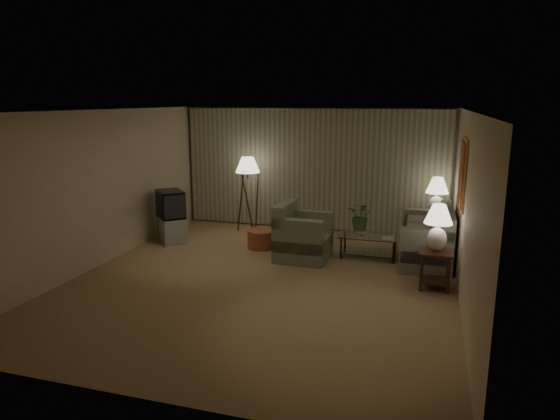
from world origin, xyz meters
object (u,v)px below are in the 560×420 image
object	(u,v)px
floor_lamp	(248,192)
ottoman	(261,239)
tv_cabinet	(172,229)
coffee_table	(368,243)
crt_tv	(170,204)
vase	(361,231)
side_table_near	(435,263)
side_table_far	(435,225)
armchair	(303,237)
sofa	(426,240)
table_lamp_far	(437,193)
table_lamp_near	(438,224)

from	to	relation	value
floor_lamp	ottoman	world-z (taller)	floor_lamp
floor_lamp	tv_cabinet	bearing A→B (deg)	-134.06
coffee_table	crt_tv	xyz separation A→B (m)	(-4.03, -0.05, 0.50)
tv_cabinet	vase	bearing A→B (deg)	47.44
side_table_near	side_table_far	world-z (taller)	same
armchair	side_table_near	size ratio (longest dim) A/B	1.67
crt_tv	ottoman	xyz separation A→B (m)	(1.93, 0.06, -0.60)
sofa	ottoman	distance (m)	3.12
tv_cabinet	floor_lamp	size ratio (longest dim) A/B	0.52
table_lamp_far	vase	distance (m)	1.90
table_lamp_near	vase	xyz separation A→B (m)	(-1.32, 1.25, -0.55)
side_table_far	floor_lamp	xyz separation A→B (m)	(-3.98, -0.03, 0.46)
sofa	floor_lamp	distance (m)	4.02
crt_tv	vase	xyz separation A→B (m)	(3.88, 0.05, -0.29)
side_table_far	table_lamp_near	distance (m)	2.58
table_lamp_far	coffee_table	world-z (taller)	table_lamp_far
ottoman	coffee_table	bearing A→B (deg)	-0.33
side_table_far	coffee_table	distance (m)	1.72
side_table_near	coffee_table	xyz separation A→B (m)	(-1.17, 1.25, -0.13)
table_lamp_near	coffee_table	distance (m)	1.87
table_lamp_near	crt_tv	distance (m)	5.34
table_lamp_near	floor_lamp	distance (m)	4.68
armchair	table_lamp_near	xyz separation A→B (m)	(2.31, -0.86, 0.63)
side_table_far	ottoman	world-z (taller)	side_table_far
side_table_far	coffee_table	xyz separation A→B (m)	(-1.17, -1.25, -0.12)
side_table_far	crt_tv	size ratio (longest dim) A/B	0.76
coffee_table	table_lamp_far	bearing A→B (deg)	46.98
table_lamp_far	vase	xyz separation A→B (m)	(-1.32, -1.25, -0.57)
coffee_table	side_table_far	bearing A→B (deg)	46.98
ottoman	vase	world-z (taller)	vase
side_table_near	ottoman	bearing A→B (deg)	158.87
armchair	ottoman	distance (m)	1.06
floor_lamp	ottoman	xyz separation A→B (m)	(0.71, -1.21, -0.68)
table_lamp_far	ottoman	size ratio (longest dim) A/B	1.44
crt_tv	floor_lamp	size ratio (longest dim) A/B	0.48
sofa	side_table_far	distance (m)	1.16
sofa	table_lamp_near	bearing A→B (deg)	5.60
tv_cabinet	side_table_near	bearing A→B (deg)	33.72
tv_cabinet	ottoman	distance (m)	1.94
tv_cabinet	sofa	bearing A→B (deg)	48.41
side_table_far	tv_cabinet	distance (m)	5.36
armchair	table_lamp_near	bearing A→B (deg)	-109.14
coffee_table	tv_cabinet	bearing A→B (deg)	-179.36
table_lamp_near	tv_cabinet	world-z (taller)	table_lamp_near
sofa	ottoman	world-z (taller)	sofa
sofa	ottoman	bearing A→B (deg)	-89.13
tv_cabinet	ottoman	size ratio (longest dim) A/B	1.60
floor_lamp	vase	size ratio (longest dim) A/B	11.55
table_lamp_far	side_table_far	bearing A→B (deg)	45.00
side_table_far	table_lamp_far	bearing A→B (deg)	-135.00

